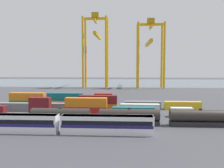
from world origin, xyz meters
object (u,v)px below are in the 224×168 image
(shipping_container_9, at_px, (98,108))
(passenger_train, at_px, (60,123))
(freight_tank_row, at_px, (201,118))
(shipping_container_19, at_px, (183,105))
(shipping_container_6, at_px, (182,112))
(gantry_crane_central, at_px, (150,47))
(shipping_container_11, at_px, (140,108))
(shipping_container_12, at_px, (27,104))
(gantry_crane_west, at_px, (96,43))

(shipping_container_9, bearing_deg, passenger_train, -101.95)
(freight_tank_row, relative_size, shipping_container_19, 6.83)
(passenger_train, xyz_separation_m, shipping_container_6, (29.89, 18.61, -0.84))
(shipping_container_19, bearing_deg, shipping_container_9, -167.72)
(gantry_crane_central, bearing_deg, shipping_container_11, -97.33)
(freight_tank_row, bearing_deg, shipping_container_11, 129.36)
(shipping_container_19, bearing_deg, gantry_crane_central, 91.80)
(freight_tank_row, height_order, shipping_container_19, freight_tank_row)
(shipping_container_9, bearing_deg, shipping_container_11, 0.00)
(shipping_container_12, distance_m, shipping_container_19, 53.16)
(gantry_crane_west, xyz_separation_m, gantry_crane_central, (37.43, 1.00, -2.57))
(shipping_container_9, bearing_deg, gantry_crane_central, 74.85)
(shipping_container_12, relative_size, gantry_crane_west, 0.24)
(gantry_crane_west, bearing_deg, freight_tank_row, -70.11)
(shipping_container_9, relative_size, shipping_container_19, 1.00)
(shipping_container_9, relative_size, gantry_crane_west, 0.24)
(shipping_container_9, height_order, shipping_container_11, same)
(gantry_crane_west, bearing_deg, shipping_container_11, -74.42)
(shipping_container_6, xyz_separation_m, shipping_container_11, (-11.51, 6.05, 0.00))
(shipping_container_19, distance_m, gantry_crane_central, 90.56)
(shipping_container_12, bearing_deg, shipping_container_6, -13.58)
(passenger_train, distance_m, gantry_crane_central, 123.78)
(shipping_container_9, xyz_separation_m, shipping_container_11, (13.16, 0.00, 0.00))
(freight_tank_row, xyz_separation_m, gantry_crane_west, (-39.11, 108.09, 28.59))
(shipping_container_9, distance_m, gantry_crane_central, 99.52)
(passenger_train, bearing_deg, shipping_container_19, 42.94)
(shipping_container_12, relative_size, gantry_crane_central, 0.26)
(freight_tank_row, bearing_deg, passenger_train, -165.78)
(shipping_container_6, bearing_deg, passenger_train, -148.09)
(shipping_container_11, distance_m, shipping_container_12, 39.01)
(freight_tank_row, relative_size, shipping_container_9, 6.83)
(shipping_container_12, xyz_separation_m, shipping_container_19, (53.16, 0.00, 0.00))
(shipping_container_11, xyz_separation_m, gantry_crane_central, (11.90, 92.54, 26.71))
(shipping_container_19, bearing_deg, shipping_container_6, -104.41)
(shipping_container_12, bearing_deg, gantry_crane_west, 81.35)
(passenger_train, xyz_separation_m, gantry_crane_central, (30.28, 117.19, 25.87))
(passenger_train, height_order, shipping_container_12, passenger_train)
(freight_tank_row, height_order, shipping_container_6, freight_tank_row)
(shipping_container_11, bearing_deg, freight_tank_row, -50.64)
(shipping_container_11, height_order, gantry_crane_central, gantry_crane_central)
(freight_tank_row, relative_size, shipping_container_6, 13.68)
(shipping_container_11, bearing_deg, shipping_container_12, 171.08)
(passenger_train, relative_size, shipping_container_6, 6.59)
(shipping_container_6, relative_size, shipping_container_9, 0.50)
(passenger_train, distance_m, shipping_container_12, 36.74)
(passenger_train, distance_m, shipping_container_11, 30.76)
(freight_tank_row, bearing_deg, shipping_container_9, 148.23)
(shipping_container_9, bearing_deg, shipping_container_6, -13.77)
(gantry_crane_west, bearing_deg, shipping_container_9, -82.30)
(gantry_crane_west, height_order, gantry_crane_central, gantry_crane_west)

